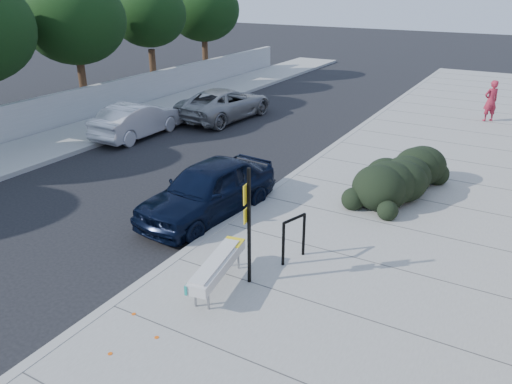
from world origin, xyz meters
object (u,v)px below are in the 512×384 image
at_px(sign_post, 248,219).
at_px(pedestrian, 491,101).
at_px(bike_rack, 294,234).
at_px(suv_silver, 225,104).
at_px(bench, 218,265).
at_px(sedan_navy, 208,190).
at_px(wagon_silver, 138,120).

distance_m(sign_post, pedestrian, 16.40).
distance_m(bike_rack, pedestrian, 15.10).
xyz_separation_m(sign_post, pedestrian, (2.65, 16.18, -0.53)).
bearing_deg(suv_silver, bench, 127.13).
distance_m(sign_post, sedan_navy, 3.73).
bearing_deg(sedan_navy, sign_post, -36.19).
relative_size(bench, sign_post, 0.83).
relative_size(sign_post, wagon_silver, 0.60).
xyz_separation_m(bike_rack, sedan_navy, (-3.10, 1.20, -0.03)).
height_order(bench, suv_silver, suv_silver).
relative_size(bench, wagon_silver, 0.50).
xyz_separation_m(sedan_navy, suv_silver, (-5.20, 8.82, -0.05)).
bearing_deg(wagon_silver, pedestrian, -143.44).
bearing_deg(pedestrian, suv_silver, -16.68).
bearing_deg(wagon_silver, sign_post, 142.46).
relative_size(sedan_navy, pedestrian, 2.45).
distance_m(bike_rack, sedan_navy, 3.33).
relative_size(wagon_silver, pedestrian, 2.33).
relative_size(sedan_navy, wagon_silver, 1.05).
bearing_deg(suv_silver, bike_rack, 134.33).
xyz_separation_m(suv_silver, pedestrian, (10.55, 4.91, 0.35)).
distance_m(suv_silver, pedestrian, 11.64).
xyz_separation_m(wagon_silver, pedestrian, (12.05, 9.04, 0.36)).
relative_size(bench, pedestrian, 1.16).
distance_m(bench, bike_rack, 1.90).
xyz_separation_m(bike_rack, suv_silver, (-8.30, 10.02, -0.08)).
xyz_separation_m(bench, sign_post, (0.45, 0.45, 0.93)).
xyz_separation_m(wagon_silver, suv_silver, (1.50, 4.13, 0.01)).
bearing_deg(pedestrian, sign_post, 39.05).
relative_size(sign_post, pedestrian, 1.40).
xyz_separation_m(sedan_navy, pedestrian, (5.35, 13.73, 0.30)).
bearing_deg(sedan_navy, bike_rack, -15.11).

